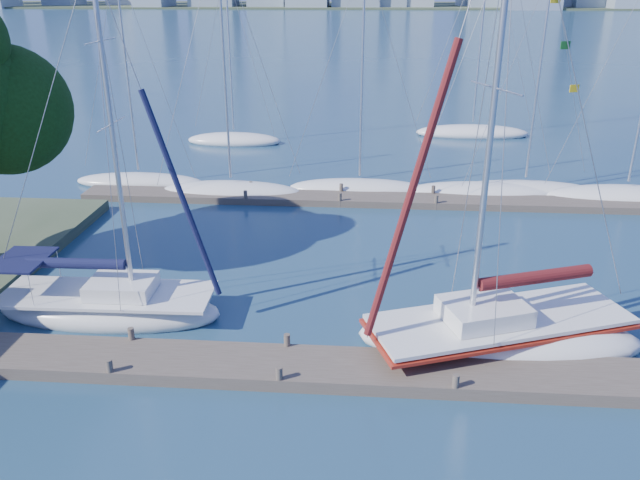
{
  "coord_description": "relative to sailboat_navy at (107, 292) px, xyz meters",
  "views": [
    {
      "loc": [
        2.3,
        -15.78,
        10.95
      ],
      "look_at": [
        0.8,
        4.0,
        2.73
      ],
      "focal_mm": 35.0,
      "sensor_mm": 36.0,
      "label": 1
    }
  ],
  "objects": [
    {
      "name": "ground",
      "position": [
        6.57,
        -2.97,
        -0.98
      ],
      "size": [
        700.0,
        700.0,
        0.0
      ],
      "primitive_type": "plane",
      "color": "#18324D",
      "rests_on": "ground"
    },
    {
      "name": "near_dock",
      "position": [
        6.57,
        -2.97,
        -0.78
      ],
      "size": [
        26.0,
        2.0,
        0.4
      ],
      "primitive_type": "cube",
      "color": "#4B4137",
      "rests_on": "ground"
    },
    {
      "name": "far_dock",
      "position": [
        8.57,
        13.03,
        -0.8
      ],
      "size": [
        30.0,
        1.8,
        0.36
      ],
      "primitive_type": "cube",
      "color": "#4B4137",
      "rests_on": "ground"
    },
    {
      "name": "far_shore",
      "position": [
        6.57,
        317.03,
        -0.98
      ],
      "size": [
        800.0,
        100.0,
        1.5
      ],
      "primitive_type": "cube",
      "color": "#38472D",
      "rests_on": "ground"
    },
    {
      "name": "sailboat_navy",
      "position": [
        0.0,
        0.0,
        0.0
      ],
      "size": [
        7.96,
        2.73,
        12.27
      ],
      "rotation": [
        0.0,
        0.0,
        0.02
      ],
      "color": "silver",
      "rests_on": "ground"
    },
    {
      "name": "sailboat_maroon",
      "position": [
        13.29,
        -0.93,
        0.14
      ],
      "size": [
        9.51,
        5.87,
        14.87
      ],
      "rotation": [
        0.0,
        0.0,
        0.35
      ],
      "color": "silver",
      "rests_on": "ground"
    },
    {
      "name": "bg_boat_0",
      "position": [
        -4.26,
        15.23,
        -0.74
      ],
      "size": [
        7.78,
        3.95,
        12.4
      ],
      "rotation": [
        0.0,
        0.0,
        -0.27
      ],
      "color": "silver",
      "rests_on": "ground"
    },
    {
      "name": "bg_boat_1",
      "position": [
        1.49,
        13.71,
        -0.71
      ],
      "size": [
        8.18,
        4.88,
        13.6
      ],
      "rotation": [
        0.0,
        0.0,
        0.35
      ],
      "color": "silver",
      "rests_on": "ground"
    },
    {
      "name": "bg_boat_2",
      "position": [
        8.56,
        14.86,
        -0.73
      ],
      "size": [
        7.96,
        2.36,
        12.6
      ],
      "rotation": [
        0.0,
        0.0,
        0.03
      ],
      "color": "silver",
      "rests_on": "ground"
    },
    {
      "name": "bg_boat_3",
      "position": [
        15.39,
        14.71,
        -0.72
      ],
      "size": [
        8.62,
        5.01,
        13.44
      ],
      "rotation": [
        0.0,
        0.0,
        0.36
      ],
      "color": "silver",
      "rests_on": "ground"
    },
    {
      "name": "bg_boat_4",
      "position": [
        17.73,
        15.18,
        -0.73
      ],
      "size": [
        8.32,
        5.38,
        12.16
      ],
      "rotation": [
        0.0,
        0.0,
        0.43
      ],
      "color": "silver",
      "rests_on": "ground"
    },
    {
      "name": "bg_boat_5",
      "position": [
        22.94,
        14.41,
        -0.7
      ],
      "size": [
        9.19,
        3.24,
        14.19
      ],
      "rotation": [
        0.0,
        0.0,
        0.09
      ],
      "color": "silver",
      "rests_on": "ground"
    },
    {
      "name": "bg_boat_6",
      "position": [
        -0.8,
        25.68,
        -0.71
      ],
      "size": [
        7.25,
        4.72,
        12.33
      ],
      "rotation": [
        0.0,
        0.0,
        -0.38
      ],
      "color": "silver",
      "rests_on": "ground"
    },
    {
      "name": "bg_boat_7",
      "position": [
        16.98,
        29.45,
        -0.68
      ],
      "size": [
        8.72,
        3.13,
        14.74
      ],
      "rotation": [
        0.0,
        0.0,
        -0.07
      ],
      "color": "silver",
      "rests_on": "ground"
    }
  ]
}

